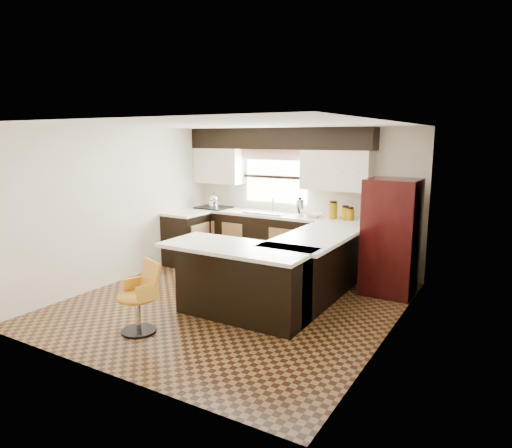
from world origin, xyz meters
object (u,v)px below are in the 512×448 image
Objects in this scene: peninsula_long at (312,270)px; bar_chair at (137,298)px; peninsula_return at (242,283)px; refrigerator at (391,237)px.

peninsula_long reaches higher than bar_chair.
refrigerator is (1.35, 1.87, 0.38)m from peninsula_return.
peninsula_long is 2.34× the size of bar_chair.
refrigerator is 2.00× the size of bar_chair.
refrigerator is at bearing 47.45° from peninsula_long.
peninsula_return is 1.28m from bar_chair.
peninsula_return is (-0.53, -0.97, 0.00)m from peninsula_long.
bar_chair is at bearing -126.88° from refrigerator.
refrigerator is at bearing 54.24° from peninsula_return.
refrigerator is (0.82, 0.90, 0.38)m from peninsula_long.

